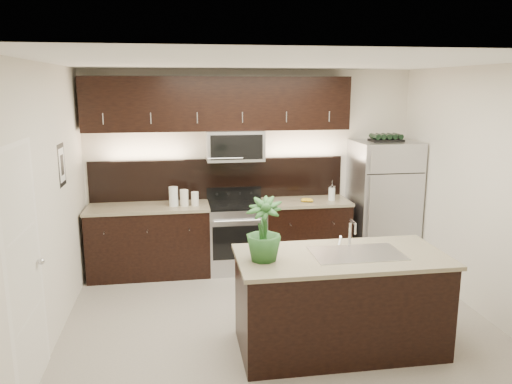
# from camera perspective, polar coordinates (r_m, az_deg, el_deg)

# --- Properties ---
(ground) EXTENTS (4.50, 4.50, 0.00)m
(ground) POSITION_cam_1_polar(r_m,az_deg,el_deg) (5.49, 2.65, -14.84)
(ground) COLOR gray
(ground) RESTS_ON ground
(room_walls) EXTENTS (4.52, 4.02, 2.71)m
(room_walls) POSITION_cam_1_polar(r_m,az_deg,el_deg) (4.90, 1.66, 2.82)
(room_walls) COLOR beige
(room_walls) RESTS_ON ground
(counter_run) EXTENTS (3.51, 0.65, 0.94)m
(counter_run) POSITION_cam_1_polar(r_m,az_deg,el_deg) (6.81, -3.95, -5.15)
(counter_run) COLOR black
(counter_run) RESTS_ON ground
(upper_fixtures) EXTENTS (3.49, 0.40, 1.66)m
(upper_fixtures) POSITION_cam_1_polar(r_m,az_deg,el_deg) (6.66, -4.05, 9.09)
(upper_fixtures) COLOR black
(upper_fixtures) RESTS_ON counter_run
(island) EXTENTS (1.96, 0.96, 0.94)m
(island) POSITION_cam_1_polar(r_m,az_deg,el_deg) (4.92, 9.54, -12.22)
(island) COLOR black
(island) RESTS_ON ground
(sink_faucet) EXTENTS (0.84, 0.50, 0.28)m
(sink_faucet) POSITION_cam_1_polar(r_m,az_deg,el_deg) (4.80, 11.42, -6.71)
(sink_faucet) COLOR silver
(sink_faucet) RESTS_ON island
(refrigerator) EXTENTS (0.84, 0.76, 1.74)m
(refrigerator) POSITION_cam_1_polar(r_m,az_deg,el_deg) (7.19, 14.26, -1.27)
(refrigerator) COLOR #B2B2B7
(refrigerator) RESTS_ON ground
(wine_rack) EXTENTS (0.43, 0.27, 0.10)m
(wine_rack) POSITION_cam_1_polar(r_m,az_deg,el_deg) (7.04, 14.64, 6.01)
(wine_rack) COLOR black
(wine_rack) RESTS_ON refrigerator
(plant) EXTENTS (0.42, 0.42, 0.58)m
(plant) POSITION_cam_1_polar(r_m,az_deg,el_deg) (4.45, 0.87, -4.30)
(plant) COLOR #224F1F
(plant) RESTS_ON island
(canisters) EXTENTS (0.38, 0.12, 0.26)m
(canisters) POSITION_cam_1_polar(r_m,az_deg,el_deg) (6.58, -8.50, -0.61)
(canisters) COLOR silver
(canisters) RESTS_ON counter_run
(french_press) EXTENTS (0.09, 0.09, 0.27)m
(french_press) POSITION_cam_1_polar(r_m,az_deg,el_deg) (6.91, 8.66, -0.11)
(french_press) COLOR silver
(french_press) RESTS_ON counter_run
(bananas) EXTENTS (0.20, 0.17, 0.05)m
(bananas) POSITION_cam_1_polar(r_m,az_deg,el_deg) (6.78, 5.47, -0.89)
(bananas) COLOR gold
(bananas) RESTS_ON counter_run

